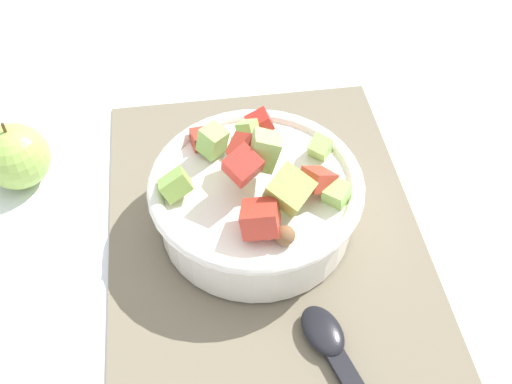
% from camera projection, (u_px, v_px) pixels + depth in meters
% --- Properties ---
extents(ground_plane, '(2.40, 2.40, 0.00)m').
position_uv_depth(ground_plane, '(265.00, 232.00, 0.66)').
color(ground_plane, silver).
extents(placemat, '(0.45, 0.34, 0.01)m').
position_uv_depth(placemat, '(265.00, 230.00, 0.66)').
color(placemat, '#756B56').
rests_on(placemat, ground_plane).
extents(salad_bowl, '(0.22, 0.22, 0.13)m').
position_uv_depth(salad_bowl, '(256.00, 197.00, 0.63)').
color(salad_bowl, white).
rests_on(salad_bowl, placemat).
extents(serving_spoon, '(0.21, 0.09, 0.01)m').
position_uv_depth(serving_spoon, '(346.00, 371.00, 0.55)').
color(serving_spoon, black).
rests_on(serving_spoon, placemat).
extents(whole_apple, '(0.08, 0.08, 0.09)m').
position_uv_depth(whole_apple, '(16.00, 156.00, 0.69)').
color(whole_apple, '#9EC656').
rests_on(whole_apple, ground_plane).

